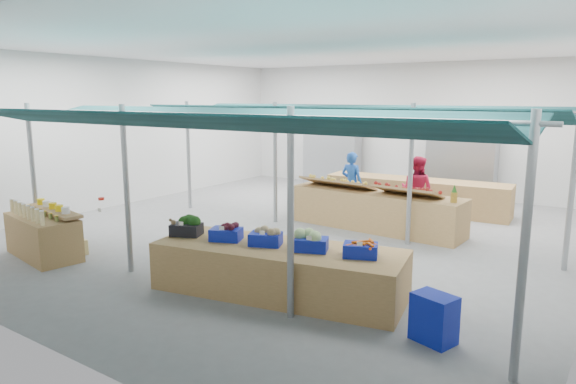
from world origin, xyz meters
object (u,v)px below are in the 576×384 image
(bottle_shelf, at_px, (45,234))
(vendor_left, at_px, (352,183))
(vendor_right, at_px, (417,190))
(veg_counter, at_px, (278,270))
(crate_stack, at_px, (434,318))
(fruit_counter, at_px, (375,210))

(bottle_shelf, relative_size, vendor_left, 1.16)
(bottle_shelf, bearing_deg, vendor_right, 62.93)
(vendor_left, xyz_separation_m, vendor_right, (1.80, 0.00, 0.00))
(veg_counter, relative_size, vendor_right, 2.38)
(veg_counter, relative_size, crate_stack, 6.31)
(bottle_shelf, distance_m, veg_counter, 5.04)
(vendor_right, bearing_deg, fruit_counter, 64.30)
(bottle_shelf, height_order, crate_stack, bottle_shelf)
(vendor_left, bearing_deg, fruit_counter, 140.40)
(vendor_right, bearing_deg, vendor_left, 2.91)
(crate_stack, relative_size, vendor_left, 0.38)
(fruit_counter, xyz_separation_m, vendor_right, (0.60, 1.10, 0.39))
(bottle_shelf, xyz_separation_m, crate_stack, (7.55, 0.78, -0.13))
(crate_stack, height_order, vendor_right, vendor_right)
(crate_stack, height_order, vendor_left, vendor_left)
(veg_counter, xyz_separation_m, crate_stack, (2.62, -0.23, -0.07))
(veg_counter, height_order, vendor_left, vendor_left)
(crate_stack, bearing_deg, bottle_shelf, -174.10)
(vendor_right, bearing_deg, bottle_shelf, 55.98)
(bottle_shelf, relative_size, crate_stack, 3.08)
(bottle_shelf, height_order, vendor_right, vendor_right)
(fruit_counter, relative_size, vendor_right, 2.50)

